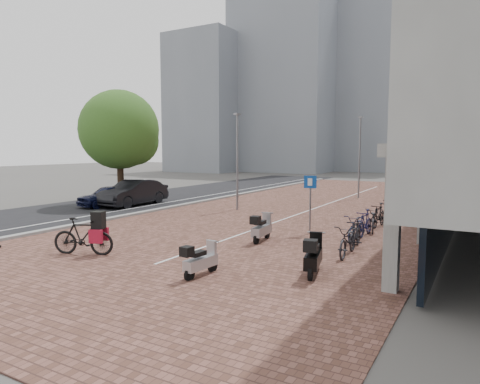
% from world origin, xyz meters
% --- Properties ---
extents(ground, '(140.00, 140.00, 0.00)m').
position_xyz_m(ground, '(0.00, 0.00, 0.00)').
color(ground, '#474442').
rests_on(ground, ground).
extents(plaza_brick, '(14.50, 42.00, 0.04)m').
position_xyz_m(plaza_brick, '(2.00, 12.00, 0.01)').
color(plaza_brick, brown).
rests_on(plaza_brick, ground).
extents(street_asphalt, '(8.00, 50.00, 0.03)m').
position_xyz_m(street_asphalt, '(-9.00, 12.00, 0.01)').
color(street_asphalt, black).
rests_on(street_asphalt, ground).
extents(curb, '(0.35, 42.00, 0.14)m').
position_xyz_m(curb, '(-5.10, 12.00, 0.07)').
color(curb, gray).
rests_on(curb, ground).
extents(lane_line, '(0.12, 44.00, 0.00)m').
position_xyz_m(lane_line, '(-7.00, 12.00, 0.02)').
color(lane_line, white).
rests_on(lane_line, street_asphalt).
extents(parking_line, '(0.10, 30.00, 0.00)m').
position_xyz_m(parking_line, '(2.20, 12.00, 0.04)').
color(parking_line, white).
rests_on(parking_line, plaza_brick).
extents(bg_towers, '(33.00, 23.00, 32.00)m').
position_xyz_m(bg_towers, '(-14.34, 48.94, 13.96)').
color(bg_towers, gray).
rests_on(bg_towers, ground).
extents(car_navy, '(2.27, 4.00, 1.28)m').
position_xyz_m(car_navy, '(-8.95, 5.75, 0.64)').
color(car_navy, black).
rests_on(car_navy, ground).
extents(car_dark, '(1.76, 4.79, 1.57)m').
position_xyz_m(car_dark, '(-7.94, 6.79, 0.78)').
color(car_dark, black).
rests_on(car_dark, ground).
extents(hero_bike, '(2.14, 1.29, 1.46)m').
position_xyz_m(hero_bike, '(-0.65, -3.20, 0.65)').
color(hero_bike, black).
rests_on(hero_bike, ground).
extents(scooter_front, '(0.63, 1.59, 1.06)m').
position_xyz_m(scooter_front, '(3.50, 1.52, 0.53)').
color(scooter_front, '#959599').
rests_on(scooter_front, ground).
extents(scooter_mid, '(0.88, 1.72, 1.13)m').
position_xyz_m(scooter_mid, '(6.67, -1.58, 0.57)').
color(scooter_mid, black).
rests_on(scooter_mid, ground).
extents(scooter_back, '(0.55, 1.41, 0.95)m').
position_xyz_m(scooter_back, '(4.06, -3.25, 0.47)').
color(scooter_back, '#B1B2B6').
rests_on(scooter_back, ground).
extents(parking_sign, '(0.49, 0.16, 2.40)m').
position_xyz_m(parking_sign, '(4.58, 3.68, 1.60)').
color(parking_sign, slate).
rests_on(parking_sign, ground).
extents(lamp_near, '(0.12, 0.12, 5.36)m').
position_xyz_m(lamp_near, '(-1.42, 8.17, 2.68)').
color(lamp_near, slate).
rests_on(lamp_near, ground).
extents(lamp_far, '(0.12, 0.12, 5.59)m').
position_xyz_m(lamp_far, '(3.02, 17.36, 2.80)').
color(lamp_far, gray).
rests_on(lamp_far, ground).
extents(street_tree, '(4.84, 4.84, 7.04)m').
position_xyz_m(street_tree, '(-8.89, 6.93, 4.48)').
color(street_tree, '#382619').
rests_on(street_tree, ground).
extents(bike_row, '(1.35, 20.43, 1.05)m').
position_xyz_m(bike_row, '(6.74, 10.20, 0.52)').
color(bike_row, '#222228').
rests_on(bike_row, ground).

